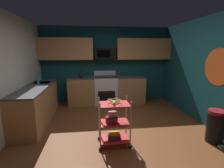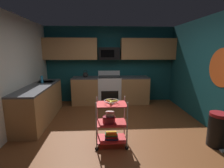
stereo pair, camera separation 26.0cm
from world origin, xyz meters
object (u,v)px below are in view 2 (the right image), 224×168
(book_stack, at_px, (111,136))
(mixing_bowl_small, at_px, (110,114))
(microwave, at_px, (109,53))
(mixing_bowl_large, at_px, (109,119))
(dish_soap_bottle, at_px, (42,80))
(oven_range, at_px, (109,90))
(fruit_bowl, at_px, (111,101))
(rolling_cart, at_px, (111,123))
(trash_can, at_px, (218,130))
(kettle, at_px, (86,75))

(book_stack, bearing_deg, mixing_bowl_small, 123.44)
(microwave, xyz_separation_m, mixing_bowl_small, (-0.09, -2.69, -1.08))
(mixing_bowl_large, xyz_separation_m, dish_soap_bottle, (-1.77, 1.65, 0.50))
(oven_range, height_order, fruit_bowl, oven_range)
(fruit_bowl, bearing_deg, dish_soap_bottle, 137.86)
(rolling_cart, bearing_deg, dish_soap_bottle, 137.86)
(microwave, bearing_deg, book_stack, -91.42)
(fruit_bowl, distance_m, dish_soap_bottle, 2.46)
(microwave, bearing_deg, trash_can, -55.99)
(mixing_bowl_small, xyz_separation_m, dish_soap_bottle, (-1.79, 1.61, 0.40))
(microwave, relative_size, dish_soap_bottle, 3.50)
(microwave, height_order, book_stack, microwave)
(oven_range, relative_size, trash_can, 1.67)
(oven_range, bearing_deg, dish_soap_bottle, -152.56)
(mixing_bowl_large, bearing_deg, mixing_bowl_small, 63.43)
(fruit_bowl, distance_m, trash_can, 2.09)
(fruit_bowl, bearing_deg, oven_range, 88.52)
(mixing_bowl_large, relative_size, kettle, 0.95)
(microwave, distance_m, book_stack, 3.12)
(mixing_bowl_large, relative_size, mixing_bowl_small, 1.38)
(microwave, distance_m, trash_can, 3.74)
(oven_range, relative_size, rolling_cart, 1.20)
(microwave, xyz_separation_m, dish_soap_bottle, (-1.89, -1.08, -0.68))
(microwave, height_order, fruit_bowl, microwave)
(mixing_bowl_small, bearing_deg, microwave, 88.02)
(kettle, bearing_deg, mixing_bowl_large, -75.34)
(dish_soap_bottle, relative_size, trash_can, 0.30)
(mixing_bowl_large, bearing_deg, dish_soap_bottle, 137.15)
(mixing_bowl_large, height_order, dish_soap_bottle, dish_soap_bottle)
(dish_soap_bottle, bearing_deg, book_stack, -42.14)
(fruit_bowl, bearing_deg, microwave, 88.58)
(oven_range, xyz_separation_m, kettle, (-0.80, -0.00, 0.52))
(fruit_bowl, bearing_deg, trash_can, -4.28)
(oven_range, bearing_deg, kettle, -179.72)
(book_stack, distance_m, kettle, 2.84)
(book_stack, relative_size, trash_can, 0.39)
(fruit_bowl, height_order, trash_can, fruit_bowl)
(mixing_bowl_large, bearing_deg, book_stack, 0.00)
(fruit_bowl, relative_size, mixing_bowl_small, 1.49)
(trash_can, bearing_deg, mixing_bowl_small, 174.69)
(book_stack, bearing_deg, dish_soap_bottle, 137.86)
(rolling_cart, xyz_separation_m, dish_soap_bottle, (-1.82, 1.65, 0.57))
(fruit_bowl, bearing_deg, rolling_cart, -90.00)
(fruit_bowl, bearing_deg, book_stack, -90.00)
(microwave, distance_m, kettle, 1.07)
(fruit_bowl, distance_m, mixing_bowl_small, 0.26)
(microwave, distance_m, mixing_bowl_large, 2.98)
(oven_range, xyz_separation_m, dish_soap_bottle, (-1.89, -0.98, 0.54))
(microwave, bearing_deg, kettle, -172.26)
(mixing_bowl_small, relative_size, trash_can, 0.28)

